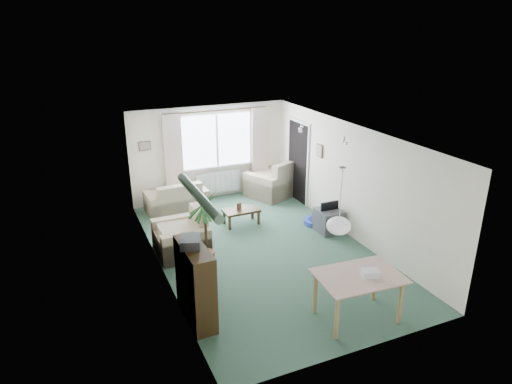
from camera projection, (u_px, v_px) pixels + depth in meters
name	position (u px, v px, depth m)	size (l,w,h in m)	color
ground	(262.00, 250.00, 9.16)	(6.50, 6.50, 0.00)	#315241
window	(217.00, 140.00, 11.48)	(1.80, 0.03, 1.30)	white
curtain_rod	(217.00, 110.00, 11.14)	(2.60, 0.03, 0.03)	black
curtain_left	(173.00, 155.00, 11.04)	(0.45, 0.08, 2.00)	beige
curtain_right	(260.00, 146.00, 11.90)	(0.45, 0.08, 2.00)	beige
radiator	(218.00, 182.00, 11.83)	(1.20, 0.10, 0.55)	white
doorway	(298.00, 162.00, 11.44)	(0.03, 0.95, 2.00)	black
pendant_lamp	(339.00, 226.00, 6.74)	(0.36, 0.36, 0.36)	white
tinsel_garland	(198.00, 196.00, 5.66)	(1.60, 1.60, 0.12)	#196626
bauble_cluster_a	(301.00, 127.00, 9.64)	(0.20, 0.20, 0.20)	silver
bauble_cluster_b	(345.00, 138.00, 8.72)	(0.20, 0.20, 0.20)	silver
wall_picture_back	(145.00, 146.00, 10.78)	(0.28, 0.03, 0.22)	brown
wall_picture_right	(320.00, 151.00, 10.39)	(0.03, 0.24, 0.30)	brown
sofa	(176.00, 196.00, 11.00)	(1.45, 0.77, 0.72)	beige
armchair_corner	(271.00, 178.00, 11.88)	(1.06, 1.01, 0.95)	beige
armchair_left	(181.00, 232.00, 8.91)	(1.01, 0.96, 0.90)	beige
coffee_table	(241.00, 217.00, 10.28)	(0.80, 0.44, 0.36)	black
photo_frame	(239.00, 206.00, 10.19)	(0.12, 0.02, 0.16)	brown
bookshelf	(195.00, 284.00, 6.85)	(0.34, 1.01, 1.24)	black
hifi_box	(190.00, 242.00, 6.63)	(0.28, 0.35, 0.14)	#323237
houseplant	(206.00, 228.00, 8.34)	(0.65, 0.65, 1.53)	#216024
dining_table	(357.00, 297.00, 6.96)	(1.17, 0.78, 0.73)	tan
gift_box	(370.00, 274.00, 6.78)	(0.25, 0.18, 0.12)	white
tv_cube	(329.00, 221.00, 9.91)	(0.50, 0.55, 0.50)	#313135
pet_bed	(316.00, 222.00, 10.34)	(0.55, 0.55, 0.11)	navy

